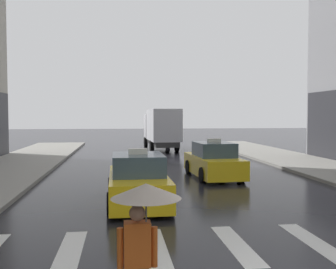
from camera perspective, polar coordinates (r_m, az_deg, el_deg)
crosswalk_markings at (r=9.19m, az=9.81°, el=-15.36°), size 11.30×2.80×0.01m
taxi_lead at (r=12.82m, az=-4.38°, el=-6.81°), size 1.97×4.56×1.80m
taxi_second at (r=18.36m, az=6.57°, el=-3.92°), size 2.09×4.61×1.80m
box_truck at (r=32.54m, az=-0.93°, el=1.00°), size 2.51×7.61×3.35m
pedestrian_with_umbrella at (r=5.44m, az=-3.64°, el=-11.49°), size 0.96×0.96×1.94m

